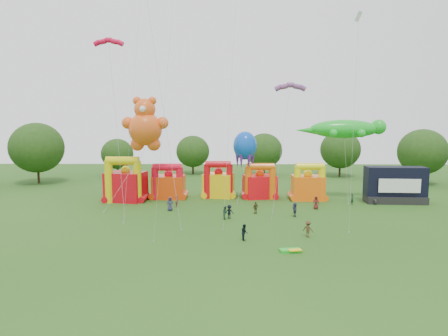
{
  "coord_description": "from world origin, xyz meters",
  "views": [
    {
      "loc": [
        0.26,
        -34.35,
        12.41
      ],
      "look_at": [
        -0.5,
        18.0,
        6.19
      ],
      "focal_mm": 32.0,
      "sensor_mm": 36.0,
      "label": 1
    }
  ],
  "objects_px": {
    "bouncy_castle_2": "(218,183)",
    "spectator_0": "(170,204)",
    "teddy_bear_kite": "(134,157)",
    "spectator_4": "(256,208)",
    "octopus_kite": "(244,160)",
    "bouncy_castle_0": "(125,184)",
    "stage_trailer": "(395,185)",
    "gecko_kite": "(345,133)"
  },
  "relations": [
    {
      "from": "teddy_bear_kite",
      "to": "bouncy_castle_2",
      "type": "bearing_deg",
      "value": 29.05
    },
    {
      "from": "bouncy_castle_2",
      "to": "stage_trailer",
      "type": "relative_size",
      "value": 0.67
    },
    {
      "from": "teddy_bear_kite",
      "to": "spectator_0",
      "type": "distance_m",
      "value": 9.03
    },
    {
      "from": "octopus_kite",
      "to": "spectator_0",
      "type": "relative_size",
      "value": 5.57
    },
    {
      "from": "teddy_bear_kite",
      "to": "spectator_4",
      "type": "bearing_deg",
      "value": -15.53
    },
    {
      "from": "octopus_kite",
      "to": "spectator_4",
      "type": "height_order",
      "value": "octopus_kite"
    },
    {
      "from": "teddy_bear_kite",
      "to": "gecko_kite",
      "type": "distance_m",
      "value": 32.22
    },
    {
      "from": "octopus_kite",
      "to": "spectator_4",
      "type": "bearing_deg",
      "value": -81.96
    },
    {
      "from": "teddy_bear_kite",
      "to": "spectator_0",
      "type": "bearing_deg",
      "value": -30.14
    },
    {
      "from": "stage_trailer",
      "to": "gecko_kite",
      "type": "xyz_separation_m",
      "value": [
        -7.35,
        1.98,
        7.81
      ]
    },
    {
      "from": "bouncy_castle_2",
      "to": "spectator_0",
      "type": "bearing_deg",
      "value": -122.73
    },
    {
      "from": "bouncy_castle_2",
      "to": "stage_trailer",
      "type": "bearing_deg",
      "value": -8.29
    },
    {
      "from": "bouncy_castle_0",
      "to": "stage_trailer",
      "type": "relative_size",
      "value": 0.79
    },
    {
      "from": "stage_trailer",
      "to": "bouncy_castle_0",
      "type": "bearing_deg",
      "value": 179.21
    },
    {
      "from": "bouncy_castle_2",
      "to": "spectator_0",
      "type": "distance_m",
      "value": 11.97
    },
    {
      "from": "bouncy_castle_0",
      "to": "stage_trailer",
      "type": "xyz_separation_m",
      "value": [
        41.26,
        -0.57,
        0.0
      ]
    },
    {
      "from": "bouncy_castle_2",
      "to": "spectator_4",
      "type": "relative_size",
      "value": 3.71
    },
    {
      "from": "bouncy_castle_0",
      "to": "gecko_kite",
      "type": "bearing_deg",
      "value": 2.39
    },
    {
      "from": "teddy_bear_kite",
      "to": "gecko_kite",
      "type": "bearing_deg",
      "value": 8.56
    },
    {
      "from": "bouncy_castle_0",
      "to": "octopus_kite",
      "type": "distance_m",
      "value": 18.71
    },
    {
      "from": "stage_trailer",
      "to": "spectator_4",
      "type": "relative_size",
      "value": 5.5
    },
    {
      "from": "spectator_0",
      "to": "spectator_4",
      "type": "bearing_deg",
      "value": -19.03
    },
    {
      "from": "spectator_0",
      "to": "teddy_bear_kite",
      "type": "bearing_deg",
      "value": 138.35
    },
    {
      "from": "gecko_kite",
      "to": "spectator_0",
      "type": "height_order",
      "value": "gecko_kite"
    },
    {
      "from": "gecko_kite",
      "to": "octopus_kite",
      "type": "distance_m",
      "value": 16.15
    },
    {
      "from": "gecko_kite",
      "to": "teddy_bear_kite",
      "type": "bearing_deg",
      "value": -171.44
    },
    {
      "from": "spectator_4",
      "to": "gecko_kite",
      "type": "bearing_deg",
      "value": 179.49
    },
    {
      "from": "bouncy_castle_0",
      "to": "spectator_4",
      "type": "relative_size",
      "value": 4.34
    },
    {
      "from": "bouncy_castle_0",
      "to": "bouncy_castle_2",
      "type": "distance_m",
      "value": 14.71
    },
    {
      "from": "stage_trailer",
      "to": "spectator_0",
      "type": "relative_size",
      "value": 4.6
    },
    {
      "from": "bouncy_castle_2",
      "to": "teddy_bear_kite",
      "type": "bearing_deg",
      "value": -150.95
    },
    {
      "from": "octopus_kite",
      "to": "spectator_0",
      "type": "bearing_deg",
      "value": -143.41
    },
    {
      "from": "spectator_4",
      "to": "teddy_bear_kite",
      "type": "bearing_deg",
      "value": -49.97
    },
    {
      "from": "gecko_kite",
      "to": "octopus_kite",
      "type": "xyz_separation_m",
      "value": [
        -15.6,
        -0.32,
        -4.16
      ]
    },
    {
      "from": "teddy_bear_kite",
      "to": "spectator_4",
      "type": "xyz_separation_m",
      "value": [
        17.41,
        -4.84,
        -6.38
      ]
    },
    {
      "from": "spectator_4",
      "to": "stage_trailer",
      "type": "bearing_deg",
      "value": 164.99
    },
    {
      "from": "spectator_0",
      "to": "gecko_kite",
      "type": "bearing_deg",
      "value": 5.69
    },
    {
      "from": "bouncy_castle_2",
      "to": "gecko_kite",
      "type": "height_order",
      "value": "gecko_kite"
    },
    {
      "from": "bouncy_castle_2",
      "to": "octopus_kite",
      "type": "distance_m",
      "value": 6.1
    },
    {
      "from": "bouncy_castle_0",
      "to": "gecko_kite",
      "type": "relative_size",
      "value": 0.51
    },
    {
      "from": "gecko_kite",
      "to": "octopus_kite",
      "type": "bearing_deg",
      "value": -178.84
    },
    {
      "from": "gecko_kite",
      "to": "spectator_0",
      "type": "distance_m",
      "value": 28.86
    }
  ]
}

